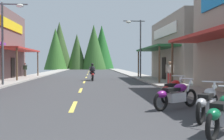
{
  "coord_description": "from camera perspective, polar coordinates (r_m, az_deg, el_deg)",
  "views": [
    {
      "loc": [
        0.69,
        -1.23,
        1.57
      ],
      "look_at": [
        2.48,
        22.59,
        0.93
      ],
      "focal_mm": 41.48,
      "sensor_mm": 36.0,
      "label": 1
    }
  ],
  "objects": [
    {
      "name": "ground",
      "position": [
        26.18,
        -5.8,
        -2.01
      ],
      "size": [
        9.86,
        79.77,
        0.1
      ],
      "primitive_type": "cube",
      "color": "#38383A"
    },
    {
      "name": "sidewalk_left",
      "position": [
        27.02,
        -18.78,
        -1.74
      ],
      "size": [
        2.27,
        79.77,
        0.12
      ],
      "primitive_type": "cube",
      "color": "#9E9991",
      "rests_on": "ground"
    },
    {
      "name": "sidewalk_right",
      "position": [
        26.71,
        7.33,
        -1.71
      ],
      "size": [
        2.27,
        79.77,
        0.12
      ],
      "primitive_type": "cube",
      "color": "#9E9991",
      "rests_on": "ground"
    },
    {
      "name": "centerline_dashes",
      "position": [
        31.14,
        -5.56,
        -1.34
      ],
      "size": [
        0.16,
        57.26,
        0.01
      ],
      "color": "#E0C64C",
      "rests_on": "ground"
    },
    {
      "name": "storefront_right_far",
      "position": [
        25.18,
        19.1,
        4.33
      ],
      "size": [
        8.8,
        10.16,
        5.66
      ],
      "color": "gray",
      "rests_on": "ground"
    },
    {
      "name": "streetlamp_left",
      "position": [
        18.85,
        -22.05,
        7.94
      ],
      "size": [
        2.08,
        0.3,
        5.62
      ],
      "color": "#474C51",
      "rests_on": "ground"
    },
    {
      "name": "streetlamp_right",
      "position": [
        25.3,
        5.57,
        6.53
      ],
      "size": [
        2.08,
        0.3,
        5.73
      ],
      "color": "#474C51",
      "rests_on": "ground"
    },
    {
      "name": "motorcycle_parked_right_0",
      "position": [
        6.25,
        23.48,
        -8.56
      ],
      "size": [
        1.57,
        1.59,
        1.04
      ],
      "rotation": [
        0.0,
        0.0,
        0.79
      ],
      "color": "black",
      "rests_on": "ground"
    },
    {
      "name": "motorcycle_parked_right_1",
      "position": [
        7.72,
        20.36,
        -6.62
      ],
      "size": [
        1.4,
        1.74,
        1.04
      ],
      "rotation": [
        0.0,
        0.0,
        0.9
      ],
      "color": "black",
      "rests_on": "ground"
    },
    {
      "name": "motorcycle_parked_right_2",
      "position": [
        9.14,
        13.89,
        -5.31
      ],
      "size": [
        1.89,
        1.18,
        1.04
      ],
      "rotation": [
        0.0,
        0.0,
        0.54
      ],
      "color": "black",
      "rests_on": "ground"
    },
    {
      "name": "motorcycle_parked_right_3",
      "position": [
        10.96,
        13.32,
        -4.17
      ],
      "size": [
        1.52,
        1.64,
        1.04
      ],
      "rotation": [
        0.0,
        0.0,
        0.83
      ],
      "color": "black",
      "rests_on": "ground"
    },
    {
      "name": "rider_cruising_lead",
      "position": [
        23.22,
        -4.36,
        -0.72
      ],
      "size": [
        0.6,
        2.14,
        1.57
      ],
      "rotation": [
        0.0,
        0.0,
        1.63
      ],
      "color": "black",
      "rests_on": "ground"
    },
    {
      "name": "pedestrian_by_shop",
      "position": [
        30.03,
        -18.61,
        0.2
      ],
      "size": [
        0.51,
        0.4,
        1.58
      ],
      "rotation": [
        0.0,
        0.0,
        1.06
      ],
      "color": "#726659",
      "rests_on": "ground"
    },
    {
      "name": "pedestrian_waiting",
      "position": [
        18.49,
        12.61,
        -0.3
      ],
      "size": [
        0.56,
        0.31,
        1.7
      ],
      "rotation": [
        0.0,
        0.0,
        4.56
      ],
      "color": "maroon",
      "rests_on": "ground"
    },
    {
      "name": "treeline_backdrop",
      "position": [
        67.36,
        -7.44,
        4.99
      ],
      "size": [
        17.98,
        12.68,
        12.49
      ],
      "color": "#2F5E23",
      "rests_on": "ground"
    }
  ]
}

